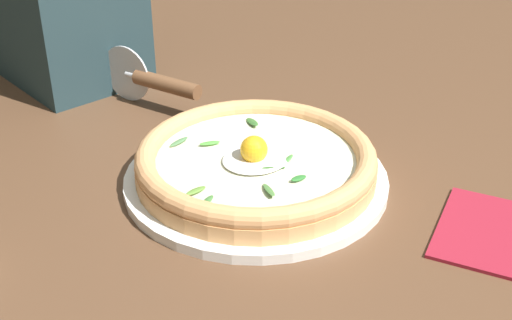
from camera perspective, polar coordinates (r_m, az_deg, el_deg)
The scene contains 5 objects.
ground_plane at distance 0.82m, azimuth -2.53°, elevation -2.70°, with size 2.40×2.40×0.03m, color brown.
pizza_plate at distance 0.81m, azimuth 0.00°, elevation -1.61°, with size 0.31×0.31×0.01m, color white.
pizza at distance 0.79m, azimuth -0.00°, elevation -0.09°, with size 0.28×0.28×0.05m.
pizza_cutter at distance 0.98m, azimuth -8.38°, elevation 6.47°, with size 0.07×0.16×0.08m.
folded_napkin at distance 0.76m, azimuth 18.25°, elevation -5.43°, with size 0.14×0.09×0.01m, color maroon.
Camera 1 is at (0.38, 0.58, 0.43)m, focal length 48.42 mm.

